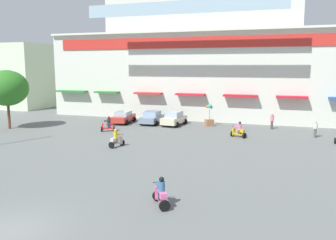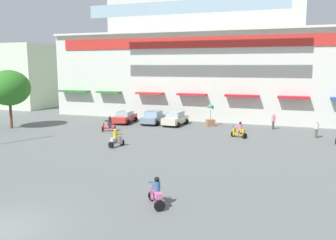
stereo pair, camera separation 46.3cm
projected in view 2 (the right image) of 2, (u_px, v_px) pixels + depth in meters
name	position (u px, v px, depth m)	size (l,w,h in m)	color
ground_plane	(135.00, 155.00, 26.46)	(128.00, 128.00, 0.00)	slate
colonial_building	(207.00, 51.00, 47.12)	(38.41, 18.03, 19.80)	silver
flank_building_left	(26.00, 76.00, 57.66)	(10.50, 10.84, 9.93)	beige
plaza_tree_0	(9.00, 88.00, 37.04)	(4.26, 4.48, 6.18)	brown
parked_car_0	(125.00, 117.00, 41.00)	(2.54, 4.17, 1.38)	#B93129
parked_car_1	(153.00, 117.00, 40.49)	(2.46, 4.21, 1.47)	gray
parked_car_2	(175.00, 118.00, 39.39)	(2.54, 4.08, 1.56)	beige
scooter_rider_0	(116.00, 139.00, 28.96)	(0.90, 1.49, 1.53)	black
scooter_rider_2	(239.00, 131.00, 32.62)	(1.53, 1.12, 1.52)	black
scooter_rider_6	(109.00, 125.00, 35.85)	(1.49, 1.15, 1.57)	black
scooter_rider_8	(156.00, 194.00, 16.71)	(1.25, 1.50, 1.48)	black
pedestrian_0	(317.00, 129.00, 32.40)	(0.55, 0.55, 1.59)	#525349
pedestrian_2	(273.00, 120.00, 36.85)	(0.52, 0.52, 1.67)	#473F42
balloon_vendor_cart	(211.00, 117.00, 38.77)	(1.08, 1.02, 2.45)	#A26A46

